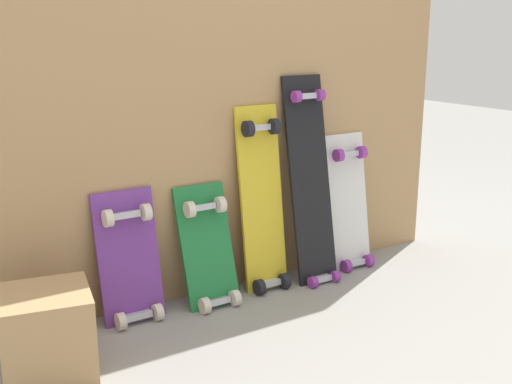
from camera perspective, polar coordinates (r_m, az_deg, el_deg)
name	(u,v)px	position (r m, az deg, el deg)	size (l,w,h in m)	color
ground_plane	(247,287)	(2.73, -0.79, -8.53)	(12.00, 12.00, 0.00)	gray
plywood_wall_panel	(238,103)	(2.59, -1.67, 8.06)	(2.10, 0.04, 1.56)	tan
skateboard_purple	(130,265)	(2.42, -11.26, -6.48)	(0.24, 0.17, 0.56)	#6B338C
skateboard_green	(209,254)	(2.52, -4.27, -5.62)	(0.22, 0.21, 0.54)	#1E7238
skateboard_yellow	(263,206)	(2.63, 0.61, -1.30)	(0.20, 0.18, 0.83)	gold
skateboard_black	(311,189)	(2.72, 4.97, 0.30)	(0.20, 0.23, 0.95)	black
skateboard_white	(349,208)	(2.92, 8.35, -1.47)	(0.22, 0.17, 0.68)	silver
wooden_crate	(47,333)	(2.15, -18.27, -11.96)	(0.28, 0.28, 0.28)	tan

